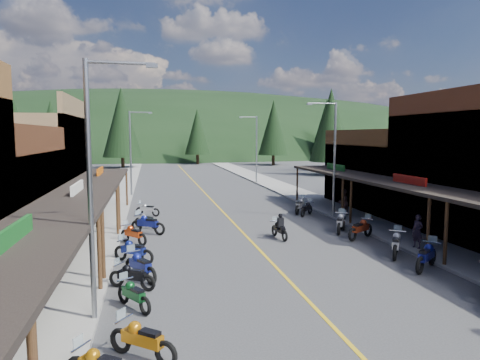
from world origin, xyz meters
TOP-DOWN VIEW (x-y plane):
  - ground at (0.00, 0.00)m, footprint 220.00×220.00m
  - centerline at (0.00, 20.00)m, footprint 0.15×90.00m
  - sidewalk_west at (-8.70, 20.00)m, footprint 3.40×94.00m
  - sidewalk_east at (8.70, 20.00)m, footprint 3.40×94.00m
  - shop_west_3 at (-13.78, 11.30)m, footprint 10.90×10.20m
  - shop_east_3 at (13.75, 11.30)m, footprint 10.90×10.20m
  - streetlight_0 at (-6.95, -6.00)m, footprint 2.16×0.18m
  - streetlight_1 at (-6.95, 22.00)m, footprint 2.16×0.18m
  - streetlight_2 at (6.95, 8.00)m, footprint 2.16×0.18m
  - streetlight_3 at (6.95, 30.00)m, footprint 2.16×0.18m
  - ridge_hill at (0.00, 135.00)m, footprint 310.00×140.00m
  - pine_1 at (-24.00, 70.00)m, footprint 5.88×5.88m
  - pine_2 at (-10.00, 58.00)m, footprint 6.72×6.72m
  - pine_3 at (4.00, 66.00)m, footprint 5.04×5.04m
  - pine_4 at (18.00, 60.00)m, footprint 5.88×5.88m
  - pine_5 at (34.00, 72.00)m, footprint 6.72×6.72m
  - pine_6 at (46.00, 64.00)m, footprint 5.04×5.04m
  - pine_7 at (-32.00, 76.00)m, footprint 5.88×5.88m
  - pine_8 at (-22.00, 40.00)m, footprint 4.48×4.48m
  - pine_9 at (24.00, 45.00)m, footprint 4.93×4.93m
  - pine_10 at (-18.00, 50.00)m, footprint 5.38×5.38m
  - pine_11 at (20.00, 38.00)m, footprint 5.82×5.82m
  - bike_west_4 at (-5.61, -8.59)m, footprint 2.06×1.86m
  - bike_west_5 at (-5.94, -5.23)m, footprint 1.57×1.95m
  - bike_west_6 at (-6.08, -3.29)m, footprint 1.99×1.57m
  - bike_west_7 at (-5.79, -2.31)m, footprint 1.78×2.28m
  - bike_west_8 at (-6.14, 0.17)m, footprint 2.12×1.84m
  - bike_west_9 at (-6.27, 3.64)m, footprint 1.83×2.02m
  - bike_west_10 at (-5.53, 5.84)m, footprint 2.30×2.00m
  - bike_west_11 at (-5.62, 7.38)m, footprint 1.79×1.73m
  - bike_west_12 at (-5.57, 11.56)m, footprint 1.92×1.50m
  - bike_east_6 at (6.21, -3.52)m, footprint 2.32×2.03m
  - bike_east_7 at (6.10, -1.39)m, footprint 1.99×2.36m
  - bike_east_8 at (6.09, 2.12)m, footprint 2.32×1.82m
  - bike_east_9 at (5.71, 3.91)m, footprint 1.79×2.33m
  - bike_east_10 at (6.38, 4.85)m, footprint 1.34×1.94m
  - bike_east_11 at (5.64, 9.35)m, footprint 1.82×1.92m
  - bike_east_12 at (5.52, 10.37)m, footprint 1.90×2.26m
  - rider_on_bike at (1.68, 3.11)m, footprint 0.88×2.01m
  - pedestrian_east_a at (7.69, -0.70)m, footprint 0.57×0.71m
  - pedestrian_east_b at (7.95, 8.27)m, footprint 1.04×0.84m

SIDE VIEW (x-z plane):
  - ground at x=0.00m, z-range 0.00..0.00m
  - ridge_hill at x=0.00m, z-range -30.00..30.00m
  - centerline at x=0.00m, z-range 0.00..0.01m
  - sidewalk_west at x=-8.70m, z-range 0.00..0.15m
  - sidewalk_east at x=8.70m, z-range 0.00..0.15m
  - bike_east_10 at x=6.38m, z-range 0.00..1.06m
  - bike_west_12 at x=-5.57m, z-range 0.00..1.07m
  - bike_west_11 at x=-5.62m, z-range 0.00..1.07m
  - bike_west_5 at x=-5.94m, z-range 0.00..1.09m
  - bike_west_6 at x=-6.08m, z-range 0.00..1.11m
  - bike_east_11 at x=5.64m, z-range 0.00..1.14m
  - bike_west_9 at x=-6.27m, z-range 0.00..1.17m
  - rider_on_bike at x=1.68m, z-range -0.15..1.33m
  - bike_west_4 at x=-5.61m, z-range 0.00..1.20m
  - bike_west_8 at x=-6.14m, z-range 0.00..1.21m
  - bike_west_7 at x=-5.79m, z-range 0.00..1.27m
  - bike_east_12 at x=5.52m, z-range 0.00..1.28m
  - bike_east_8 at x=6.09m, z-range 0.00..1.29m
  - bike_east_9 at x=5.71m, z-range 0.00..1.29m
  - bike_west_10 at x=-5.53m, z-range 0.00..1.31m
  - bike_east_6 at x=6.21m, z-range 0.00..1.33m
  - bike_east_7 at x=6.10m, z-range 0.00..1.34m
  - pedestrian_east_a at x=7.69m, z-range 0.15..1.85m
  - pedestrian_east_b at x=7.95m, z-range 0.15..2.02m
  - shop_east_3 at x=13.75m, z-range -0.57..5.63m
  - shop_west_3 at x=-13.78m, z-range -0.58..7.62m
  - streetlight_0 at x=-6.95m, z-range 0.46..8.46m
  - streetlight_1 at x=-6.95m, z-range 0.46..8.46m
  - streetlight_2 at x=6.95m, z-range 0.46..8.46m
  - streetlight_3 at x=6.95m, z-range 0.46..8.46m
  - pine_8 at x=-22.00m, z-range 0.98..10.98m
  - pine_9 at x=24.00m, z-range 0.98..11.78m
  - pine_3 at x=4.00m, z-range 0.98..11.98m
  - pine_6 at x=46.00m, z-range 0.98..11.98m
  - pine_10 at x=-18.00m, z-range 0.98..12.58m
  - pine_11 at x=20.00m, z-range 0.99..13.39m
  - pine_1 at x=-24.00m, z-range 0.99..13.49m
  - pine_4 at x=18.00m, z-range 0.99..13.49m
  - pine_7 at x=-32.00m, z-range 0.99..13.49m
  - pine_2 at x=-10.00m, z-range 0.99..14.99m
  - pine_5 at x=34.00m, z-range 0.99..14.99m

